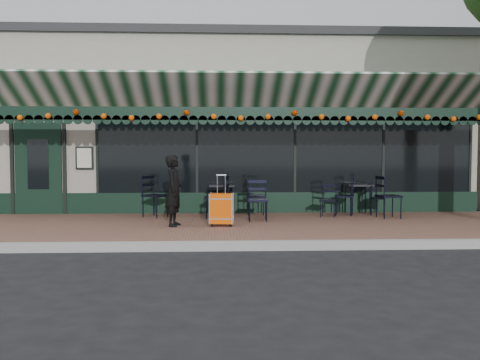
{
  "coord_description": "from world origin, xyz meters",
  "views": [
    {
      "loc": [
        -0.51,
        -8.42,
        1.61
      ],
      "look_at": [
        -0.06,
        1.6,
        1.08
      ],
      "focal_mm": 38.0,
      "sensor_mm": 36.0,
      "label": 1
    }
  ],
  "objects_px": {
    "chair_a_extra": "(389,197)",
    "chair_b_left": "(217,197)",
    "chair_b_right": "(256,196)",
    "chair_a_right": "(377,198)",
    "chair_b_front": "(258,200)",
    "cafe_table_a": "(358,187)",
    "woman": "(174,191)",
    "chair_solo": "(155,196)",
    "chair_a_left": "(344,196)",
    "suitcase": "(221,209)",
    "cafe_table_b": "(222,188)",
    "chair_a_front": "(328,201)"
  },
  "relations": [
    {
      "from": "chair_a_extra",
      "to": "chair_b_left",
      "type": "xyz_separation_m",
      "value": [
        -3.86,
        0.17,
        0.0
      ]
    },
    {
      "from": "cafe_table_a",
      "to": "chair_b_right",
      "type": "height_order",
      "value": "chair_b_right"
    },
    {
      "from": "chair_a_right",
      "to": "chair_b_front",
      "type": "distance_m",
      "value": 3.12
    },
    {
      "from": "cafe_table_a",
      "to": "chair_a_left",
      "type": "height_order",
      "value": "chair_a_left"
    },
    {
      "from": "cafe_table_a",
      "to": "chair_b_right",
      "type": "bearing_deg",
      "value": 178.47
    },
    {
      "from": "chair_b_right",
      "to": "chair_a_right",
      "type": "bearing_deg",
      "value": -86.83
    },
    {
      "from": "woman",
      "to": "cafe_table_a",
      "type": "xyz_separation_m",
      "value": [
        4.23,
        1.77,
        -0.06
      ]
    },
    {
      "from": "cafe_table_b",
      "to": "chair_a_left",
      "type": "distance_m",
      "value": 2.9
    },
    {
      "from": "suitcase",
      "to": "chair_b_left",
      "type": "distance_m",
      "value": 1.3
    },
    {
      "from": "chair_a_front",
      "to": "chair_solo",
      "type": "distance_m",
      "value": 3.97
    },
    {
      "from": "chair_a_left",
      "to": "chair_a_front",
      "type": "distance_m",
      "value": 0.54
    },
    {
      "from": "chair_a_front",
      "to": "chair_b_front",
      "type": "distance_m",
      "value": 1.77
    },
    {
      "from": "chair_b_right",
      "to": "chair_solo",
      "type": "xyz_separation_m",
      "value": [
        -2.34,
        -0.35,
        0.05
      ]
    },
    {
      "from": "chair_b_right",
      "to": "cafe_table_a",
      "type": "bearing_deg",
      "value": -86.38
    },
    {
      "from": "chair_a_extra",
      "to": "chair_b_left",
      "type": "distance_m",
      "value": 3.86
    },
    {
      "from": "woman",
      "to": "chair_a_left",
      "type": "height_order",
      "value": "woman"
    },
    {
      "from": "suitcase",
      "to": "chair_b_front",
      "type": "distance_m",
      "value": 1.11
    },
    {
      "from": "chair_a_extra",
      "to": "chair_b_left",
      "type": "bearing_deg",
      "value": 79.34
    },
    {
      "from": "chair_a_right",
      "to": "chair_b_front",
      "type": "bearing_deg",
      "value": 128.64
    },
    {
      "from": "woman",
      "to": "chair_b_left",
      "type": "relative_size",
      "value": 1.48
    },
    {
      "from": "chair_a_left",
      "to": "chair_a_right",
      "type": "distance_m",
      "value": 0.84
    },
    {
      "from": "cafe_table_a",
      "to": "chair_b_front",
      "type": "xyz_separation_m",
      "value": [
        -2.5,
        -1.06,
        -0.21
      ]
    },
    {
      "from": "chair_b_right",
      "to": "chair_b_front",
      "type": "height_order",
      "value": "chair_b_front"
    },
    {
      "from": "woman",
      "to": "chair_solo",
      "type": "distance_m",
      "value": 1.6
    },
    {
      "from": "cafe_table_a",
      "to": "chair_a_left",
      "type": "distance_m",
      "value": 0.46
    },
    {
      "from": "cafe_table_b",
      "to": "chair_a_front",
      "type": "relative_size",
      "value": 0.95
    },
    {
      "from": "chair_b_left",
      "to": "chair_b_right",
      "type": "bearing_deg",
      "value": 137.87
    },
    {
      "from": "chair_b_front",
      "to": "cafe_table_a",
      "type": "bearing_deg",
      "value": 24.97
    },
    {
      "from": "suitcase",
      "to": "cafe_table_b",
      "type": "bearing_deg",
      "value": 95.67
    },
    {
      "from": "suitcase",
      "to": "chair_a_left",
      "type": "xyz_separation_m",
      "value": [
        2.91,
        1.67,
        0.1
      ]
    },
    {
      "from": "suitcase",
      "to": "chair_solo",
      "type": "xyz_separation_m",
      "value": [
        -1.5,
        1.55,
        0.14
      ]
    },
    {
      "from": "woman",
      "to": "chair_a_extra",
      "type": "height_order",
      "value": "woman"
    },
    {
      "from": "cafe_table_a",
      "to": "cafe_table_b",
      "type": "height_order",
      "value": "cafe_table_a"
    },
    {
      "from": "suitcase",
      "to": "cafe_table_b",
      "type": "distance_m",
      "value": 1.86
    },
    {
      "from": "cafe_table_b",
      "to": "chair_b_left",
      "type": "distance_m",
      "value": 0.57
    },
    {
      "from": "chair_a_right",
      "to": "chair_a_front",
      "type": "relative_size",
      "value": 1.01
    },
    {
      "from": "chair_a_left",
      "to": "chair_b_right",
      "type": "bearing_deg",
      "value": -78.18
    },
    {
      "from": "chair_b_left",
      "to": "woman",
      "type": "bearing_deg",
      "value": -20.3
    },
    {
      "from": "chair_b_left",
      "to": "chair_b_front",
      "type": "height_order",
      "value": "chair_b_left"
    },
    {
      "from": "chair_b_left",
      "to": "cafe_table_a",
      "type": "bearing_deg",
      "value": 113.71
    },
    {
      "from": "cafe_table_b",
      "to": "chair_a_extra",
      "type": "relative_size",
      "value": 0.75
    },
    {
      "from": "cafe_table_a",
      "to": "chair_b_front",
      "type": "relative_size",
      "value": 0.81
    },
    {
      "from": "suitcase",
      "to": "chair_a_left",
      "type": "bearing_deg",
      "value": 36.24
    },
    {
      "from": "chair_a_right",
      "to": "suitcase",
      "type": "bearing_deg",
      "value": 135.05
    },
    {
      "from": "cafe_table_a",
      "to": "chair_solo",
      "type": "xyz_separation_m",
      "value": [
        -4.79,
        -0.28,
        -0.17
      ]
    },
    {
      "from": "chair_a_left",
      "to": "cafe_table_a",
      "type": "bearing_deg",
      "value": 131.06
    },
    {
      "from": "cafe_table_a",
      "to": "chair_b_right",
      "type": "xyz_separation_m",
      "value": [
        -2.45,
        0.07,
        -0.21
      ]
    },
    {
      "from": "woman",
      "to": "chair_b_front",
      "type": "xyz_separation_m",
      "value": [
        1.73,
        0.7,
        -0.27
      ]
    },
    {
      "from": "suitcase",
      "to": "chair_b_right",
      "type": "bearing_deg",
      "value": 72.54
    },
    {
      "from": "chair_b_front",
      "to": "chair_a_front",
      "type": "bearing_deg",
      "value": 21.56
    }
  ]
}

